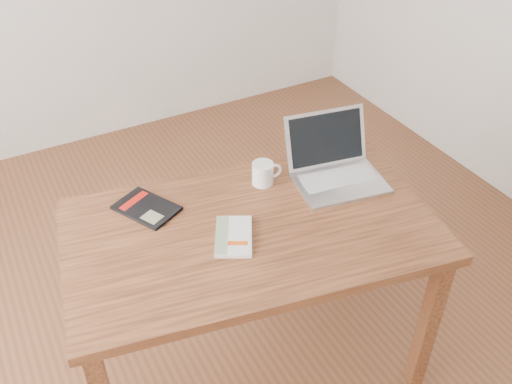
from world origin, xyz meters
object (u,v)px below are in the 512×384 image
desk (252,245)px  white_guidebook (234,236)px  coffee_mug (263,173)px  black_guidebook (146,208)px  laptop (335,167)px

desk → white_guidebook: 0.13m
desk → coffee_mug: bearing=62.3°
white_guidebook → coffee_mug: coffee_mug is taller
coffee_mug → white_guidebook: bearing=-129.6°
desk → white_guidebook: white_guidebook is taller
desk → black_guidebook: 0.42m
laptop → coffee_mug: bearing=169.1°
black_guidebook → laptop: 0.76m
white_guidebook → black_guidebook: bearing=153.2°
black_guidebook → coffee_mug: coffee_mug is taller
laptop → coffee_mug: 0.29m
white_guidebook → coffee_mug: (0.25, 0.24, 0.04)m
white_guidebook → black_guidebook: size_ratio=0.89×
white_guidebook → laptop: size_ratio=0.62×
black_guidebook → laptop: size_ratio=0.69×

